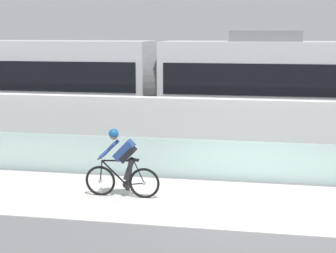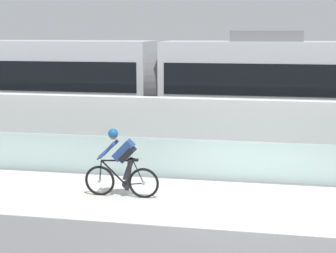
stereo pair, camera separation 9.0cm
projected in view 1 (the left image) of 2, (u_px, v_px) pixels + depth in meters
ground_plane at (246, 204)px, 11.16m from camera, size 200.00×200.00×0.00m
bike_path_deck at (246, 204)px, 11.16m from camera, size 32.00×3.20×0.01m
glass_parapet at (248, 161)px, 12.86m from camera, size 32.00×0.05×1.03m
concrete_barrier_wall at (250, 131)px, 14.52m from camera, size 32.00×0.36×1.87m
tram_rail_near at (250, 144)px, 17.09m from camera, size 32.00×0.08×0.01m
tram_rail_far at (251, 136)px, 18.48m from camera, size 32.00×0.08×0.01m
tram at (156, 85)px, 18.02m from camera, size 22.56×2.54×3.81m
cyclist_on_bike at (122, 164)px, 11.50m from camera, size 1.77×0.58×1.61m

